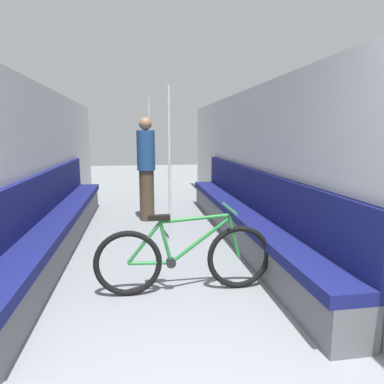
{
  "coord_description": "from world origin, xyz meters",
  "views": [
    {
      "loc": [
        -0.18,
        -0.99,
        1.46
      ],
      "look_at": [
        0.54,
        3.59,
        0.67
      ],
      "focal_mm": 32.0,
      "sensor_mm": 36.0,
      "label": 1
    }
  ],
  "objects_px": {
    "bench_seat_row_left": "(57,224)",
    "passenger_standing": "(146,168)",
    "grab_pole_near": "(150,159)",
    "grab_pole_far": "(169,168)",
    "bench_seat_row_right": "(243,217)",
    "bicycle": "(185,258)"
  },
  "relations": [
    {
      "from": "bicycle",
      "to": "passenger_standing",
      "type": "distance_m",
      "value": 2.84
    },
    {
      "from": "grab_pole_near",
      "to": "bench_seat_row_left",
      "type": "bearing_deg",
      "value": -124.7
    },
    {
      "from": "grab_pole_near",
      "to": "bicycle",
      "type": "bearing_deg",
      "value": -86.65
    },
    {
      "from": "bench_seat_row_left",
      "to": "grab_pole_near",
      "type": "relative_size",
      "value": 2.5
    },
    {
      "from": "grab_pole_near",
      "to": "grab_pole_far",
      "type": "distance_m",
      "value": 1.67
    },
    {
      "from": "grab_pole_far",
      "to": "bicycle",
      "type": "bearing_deg",
      "value": -90.48
    },
    {
      "from": "bench_seat_row_left",
      "to": "passenger_standing",
      "type": "xyz_separation_m",
      "value": [
        1.17,
        1.32,
        0.57
      ]
    },
    {
      "from": "bicycle",
      "to": "grab_pole_near",
      "type": "height_order",
      "value": "grab_pole_near"
    },
    {
      "from": "bench_seat_row_left",
      "to": "bench_seat_row_right",
      "type": "bearing_deg",
      "value": 0.0
    },
    {
      "from": "grab_pole_near",
      "to": "passenger_standing",
      "type": "xyz_separation_m",
      "value": [
        -0.08,
        -0.48,
        -0.12
      ]
    },
    {
      "from": "bicycle",
      "to": "grab_pole_far",
      "type": "distance_m",
      "value": 1.74
    },
    {
      "from": "grab_pole_near",
      "to": "passenger_standing",
      "type": "distance_m",
      "value": 0.5
    },
    {
      "from": "bench_seat_row_right",
      "to": "bicycle",
      "type": "height_order",
      "value": "bench_seat_row_right"
    },
    {
      "from": "grab_pole_near",
      "to": "passenger_standing",
      "type": "relative_size",
      "value": 1.2
    },
    {
      "from": "bench_seat_row_left",
      "to": "bench_seat_row_right",
      "type": "relative_size",
      "value": 1.0
    },
    {
      "from": "bench_seat_row_right",
      "to": "grab_pole_near",
      "type": "distance_m",
      "value": 2.27
    },
    {
      "from": "bench_seat_row_left",
      "to": "bicycle",
      "type": "xyz_separation_m",
      "value": [
        1.44,
        -1.45,
        0.01
      ]
    },
    {
      "from": "bench_seat_row_left",
      "to": "bicycle",
      "type": "relative_size",
      "value": 3.14
    },
    {
      "from": "bicycle",
      "to": "passenger_standing",
      "type": "relative_size",
      "value": 0.96
    },
    {
      "from": "bench_seat_row_right",
      "to": "bench_seat_row_left",
      "type": "bearing_deg",
      "value": 180.0
    },
    {
      "from": "bicycle",
      "to": "grab_pole_far",
      "type": "height_order",
      "value": "grab_pole_far"
    },
    {
      "from": "bench_seat_row_left",
      "to": "bench_seat_row_right",
      "type": "xyz_separation_m",
      "value": [
        2.45,
        0.0,
        0.0
      ]
    }
  ]
}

